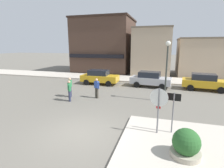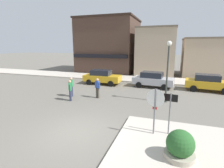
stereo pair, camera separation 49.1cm
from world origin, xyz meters
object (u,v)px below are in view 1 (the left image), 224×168
(parked_car_third, at_px, (204,82))
(planter, at_px, (186,146))
(parked_car_second, at_px, (150,79))
(pedestrian_crossing_far, at_px, (97,88))
(lamp_post, at_px, (167,62))
(one_way_sign, at_px, (173,109))
(parked_car_nearest, at_px, (100,77))
(pedestrian_kerb_side, at_px, (70,87))
(stop_sign, at_px, (159,105))
(pedestrian_crossing_near, at_px, (69,90))

(parked_car_third, bearing_deg, planter, -103.83)
(parked_car_second, distance_m, pedestrian_crossing_far, 6.47)
(pedestrian_crossing_far, bearing_deg, lamp_post, 7.27)
(one_way_sign, height_order, parked_car_nearest, one_way_sign)
(parked_car_third, bearing_deg, lamp_post, -127.97)
(planter, bearing_deg, pedestrian_kerb_side, 143.34)
(stop_sign, xyz_separation_m, pedestrian_kerb_side, (-7.12, 4.53, -0.65))
(pedestrian_crossing_near, height_order, pedestrian_kerb_side, same)
(parked_car_third, bearing_deg, parked_car_second, -179.23)
(parked_car_nearest, relative_size, parked_car_second, 0.96)
(stop_sign, relative_size, parked_car_nearest, 0.57)
(stop_sign, distance_m, parked_car_third, 10.89)
(stop_sign, distance_m, one_way_sign, 0.71)
(parked_car_third, xyz_separation_m, pedestrian_crossing_near, (-10.54, -6.62, 0.06))
(parked_car_nearest, height_order, parked_car_second, same)
(lamp_post, height_order, parked_car_nearest, lamp_post)
(lamp_post, xyz_separation_m, parked_car_nearest, (-6.84, 4.28, -2.15))
(one_way_sign, bearing_deg, pedestrian_crossing_near, 155.53)
(parked_car_second, distance_m, pedestrian_kerb_side, 8.19)
(pedestrian_crossing_near, bearing_deg, one_way_sign, -24.47)
(pedestrian_crossing_near, bearing_deg, lamp_post, 16.13)
(parked_car_nearest, distance_m, pedestrian_kerb_side, 5.29)
(stop_sign, height_order, lamp_post, lamp_post)
(planter, bearing_deg, parked_car_nearest, 123.68)
(pedestrian_crossing_near, relative_size, pedestrian_crossing_far, 1.00)
(parked_car_third, height_order, pedestrian_crossing_far, pedestrian_crossing_far)
(one_way_sign, xyz_separation_m, parked_car_third, (3.29, 9.92, -0.52))
(stop_sign, bearing_deg, pedestrian_crossing_near, 152.01)
(stop_sign, bearing_deg, pedestrian_crossing_far, 135.38)
(pedestrian_kerb_side, bearing_deg, parked_car_nearest, 83.25)
(parked_car_nearest, distance_m, parked_car_second, 5.43)
(pedestrian_crossing_far, bearing_deg, one_way_sign, -39.81)
(planter, relative_size, parked_car_second, 0.29)
(parked_car_third, height_order, pedestrian_crossing_near, pedestrian_crossing_near)
(planter, height_order, pedestrian_crossing_far, pedestrian_crossing_far)
(planter, relative_size, pedestrian_kerb_side, 0.76)
(parked_car_third, bearing_deg, one_way_sign, -108.36)
(stop_sign, distance_m, pedestrian_crossing_near, 7.50)
(parked_car_second, xyz_separation_m, parked_car_third, (5.02, 0.07, 0.00))
(stop_sign, distance_m, planter, 2.12)
(parked_car_second, bearing_deg, pedestrian_crossing_near, -130.13)
(parked_car_second, relative_size, pedestrian_crossing_near, 2.59)
(pedestrian_crossing_far, bearing_deg, parked_car_third, 30.82)
(lamp_post, bearing_deg, pedestrian_crossing_near, -163.87)
(stop_sign, relative_size, one_way_sign, 1.10)
(stop_sign, xyz_separation_m, pedestrian_crossing_near, (-6.59, 3.51, -0.65))
(one_way_sign, distance_m, lamp_post, 5.56)
(parked_car_nearest, relative_size, pedestrian_kerb_side, 2.49)
(planter, height_order, parked_car_nearest, parked_car_nearest)
(pedestrian_crossing_far, bearing_deg, pedestrian_crossing_near, -141.59)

